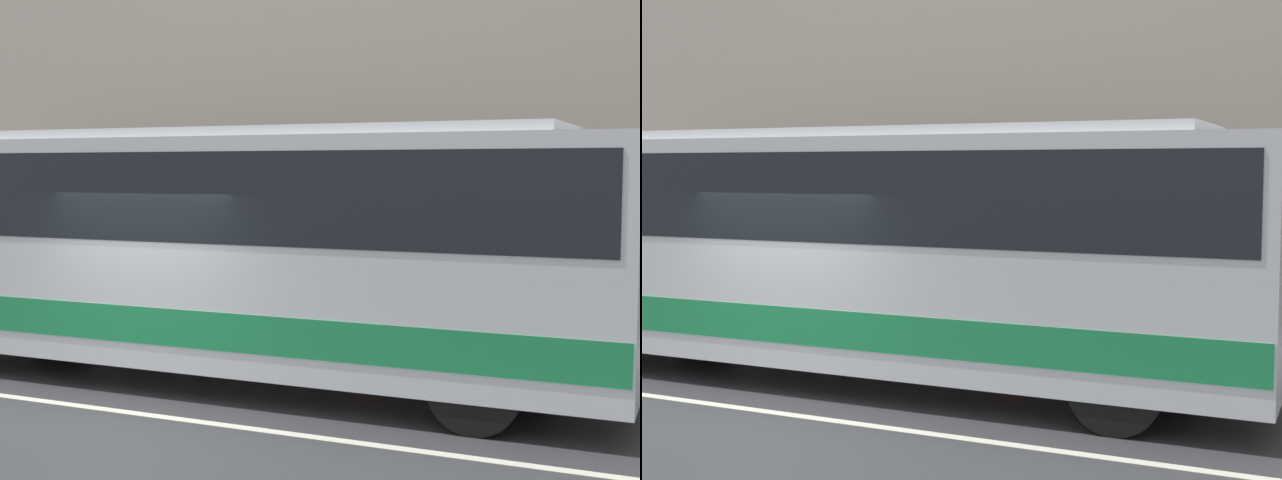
# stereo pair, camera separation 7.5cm
# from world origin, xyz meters

# --- Properties ---
(ground_plane) EXTENTS (60.00, 60.00, 0.00)m
(ground_plane) POSITION_xyz_m (0.00, 0.00, 0.00)
(ground_plane) COLOR #38383A
(sidewalk) EXTENTS (60.00, 2.25, 0.18)m
(sidewalk) POSITION_xyz_m (0.00, 5.13, 0.09)
(sidewalk) COLOR #A09E99
(sidewalk) RESTS_ON ground_plane
(lane_stripe) EXTENTS (54.00, 0.14, 0.01)m
(lane_stripe) POSITION_xyz_m (0.00, 0.00, 0.00)
(lane_stripe) COLOR beige
(lane_stripe) RESTS_ON ground_plane
(transit_bus) EXTENTS (11.35, 2.53, 3.29)m
(transit_bus) POSITION_xyz_m (0.01, 1.88, 1.86)
(transit_bus) COLOR silver
(transit_bus) RESTS_ON ground_plane
(pedestrian_waiting) EXTENTS (0.36, 0.36, 1.70)m
(pedestrian_waiting) POSITION_xyz_m (1.16, 5.35, 0.97)
(pedestrian_waiting) COLOR maroon
(pedestrian_waiting) RESTS_ON sidewalk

